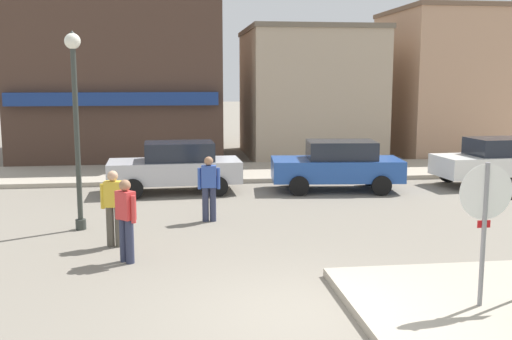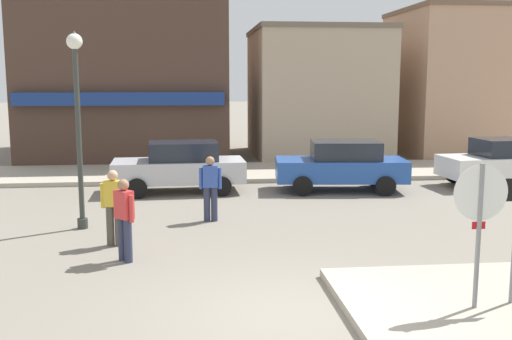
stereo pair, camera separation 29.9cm
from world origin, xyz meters
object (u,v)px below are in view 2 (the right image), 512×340
object	(u,v)px
parked_car_third	(505,162)
parked_car_nearest	(180,166)
stop_sign	(479,217)
pedestrian_kerb_side	(124,217)
pedestrian_crossing_near	(114,205)
pedestrian_crossing_far	(210,186)
lamp_post	(77,102)
parked_car_second	(342,165)

from	to	relation	value
parked_car_third	parked_car_nearest	bearing A→B (deg)	179.37
stop_sign	pedestrian_kerb_side	world-z (taller)	stop_sign
pedestrian_crossing_near	pedestrian_crossing_far	world-z (taller)	same
stop_sign	pedestrian_crossing_near	distance (m)	7.31
lamp_post	parked_car_third	xyz separation A→B (m)	(12.66, 4.19, -2.15)
lamp_post	pedestrian_crossing_far	world-z (taller)	lamp_post
parked_car_second	parked_car_nearest	bearing A→B (deg)	176.41
pedestrian_crossing_far	pedestrian_crossing_near	bearing A→B (deg)	-136.54
parked_car_second	pedestrian_crossing_near	bearing A→B (deg)	-138.49
lamp_post	pedestrian_crossing_near	distance (m)	2.77
parked_car_second	pedestrian_crossing_far	xyz separation A→B (m)	(-4.19, -3.58, 0.06)
parked_car_second	pedestrian_crossing_far	world-z (taller)	pedestrian_crossing_far
pedestrian_crossing_near	parked_car_second	bearing A→B (deg)	41.51
stop_sign	parked_car_second	world-z (taller)	stop_sign
lamp_post	pedestrian_crossing_far	xyz separation A→B (m)	(3.02, 0.41, -2.09)
parked_car_second	pedestrian_crossing_near	world-z (taller)	pedestrian_crossing_near
stop_sign	pedestrian_crossing_near	size ratio (longest dim) A/B	1.43
lamp_post	parked_car_third	distance (m)	13.51
stop_sign	pedestrian_kerb_side	xyz separation A→B (m)	(-5.42, 3.29, -0.65)
pedestrian_crossing_far	pedestrian_kerb_side	world-z (taller)	same
parked_car_third	pedestrian_crossing_near	distance (m)	13.06
parked_car_second	parked_car_third	size ratio (longest dim) A/B	1.01
parked_car_nearest	pedestrian_kerb_side	distance (m)	7.07
parked_car_nearest	pedestrian_crossing_far	bearing A→B (deg)	-78.20
parked_car_nearest	pedestrian_kerb_side	size ratio (longest dim) A/B	2.52
parked_car_third	pedestrian_crossing_far	size ratio (longest dim) A/B	2.55
parked_car_third	lamp_post	bearing A→B (deg)	-161.67
pedestrian_kerb_side	pedestrian_crossing_near	bearing A→B (deg)	106.72
pedestrian_crossing_near	pedestrian_kerb_side	bearing A→B (deg)	-73.28
parked_car_second	pedestrian_crossing_far	bearing A→B (deg)	-139.51
parked_car_nearest	lamp_post	bearing A→B (deg)	-117.07
stop_sign	parked_car_third	size ratio (longest dim) A/B	0.56
lamp_post	pedestrian_kerb_side	size ratio (longest dim) A/B	2.82
lamp_post	parked_car_nearest	bearing A→B (deg)	62.93
stop_sign	parked_car_third	distance (m)	11.83
stop_sign	parked_car_nearest	distance (m)	11.27
lamp_post	parked_car_second	distance (m)	8.52
pedestrian_crossing_near	stop_sign	bearing A→B (deg)	-37.59
stop_sign	parked_car_second	size ratio (longest dim) A/B	0.55
stop_sign	parked_car_nearest	xyz separation A→B (m)	(-4.50, 10.31, -0.71)
parked_car_second	pedestrian_crossing_far	distance (m)	5.51
parked_car_third	stop_sign	bearing A→B (deg)	-120.31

